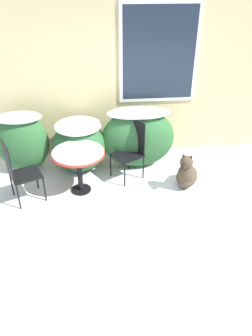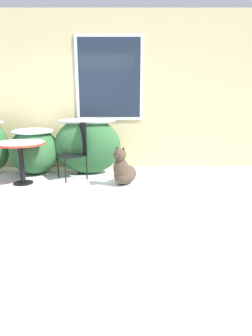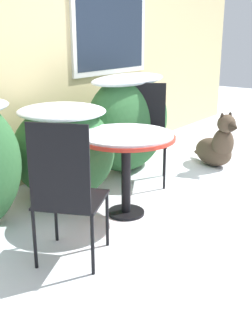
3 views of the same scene
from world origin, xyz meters
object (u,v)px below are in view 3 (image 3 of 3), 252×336
object	(u,v)px
patio_table	(126,146)
patio_chair_far_side	(66,191)
dog	(217,147)
patio_chair_near_table	(146,130)

from	to	relation	value
patio_table	patio_chair_far_side	size ratio (longest dim) A/B	0.81
patio_table	dog	bearing A→B (deg)	-1.58
patio_table	patio_chair_near_table	world-z (taller)	patio_chair_near_table
patio_chair_near_table	patio_table	bearing A→B (deg)	-98.50
patio_chair_near_table	patio_chair_far_side	size ratio (longest dim) A/B	1.00
patio_chair_near_table	patio_chair_far_side	bearing A→B (deg)	-104.77
patio_chair_far_side	dog	bearing A→B (deg)	-112.49
patio_chair_near_table	patio_chair_far_side	xyz separation A→B (m)	(-1.77, -0.55, 0.00)
patio_table	dog	xyz separation A→B (m)	(1.75, -0.05, -0.39)
patio_table	patio_chair_far_side	bearing A→B (deg)	-169.21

